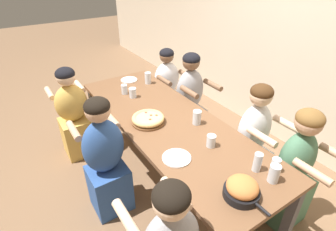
{
  "coord_description": "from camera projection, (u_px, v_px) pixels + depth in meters",
  "views": [
    {
      "loc": [
        1.74,
        -1.13,
        2.11
      ],
      "look_at": [
        0.0,
        0.0,
        0.84
      ],
      "focal_mm": 28.0,
      "sensor_mm": 36.0,
      "label": 1
    }
  ],
  "objects": [
    {
      "name": "ground_plane",
      "position": [
        168.0,
        181.0,
        2.87
      ],
      "size": [
        18.0,
        18.0,
        0.0
      ],
      "primitive_type": "plane",
      "color": "brown",
      "rests_on": "ground"
    },
    {
      "name": "restaurant_back_panel",
      "position": [
        300.0,
        11.0,
        2.83
      ],
      "size": [
        10.0,
        0.06,
        3.2
      ],
      "primitive_type": "cube",
      "color": "beige",
      "rests_on": "ground"
    },
    {
      "name": "dining_table",
      "position": [
        168.0,
        127.0,
        2.5
      ],
      "size": [
        2.44,
        0.83,
        0.79
      ],
      "color": "brown",
      "rests_on": "ground"
    },
    {
      "name": "pizza_board_main",
      "position": [
        148.0,
        119.0,
        2.41
      ],
      "size": [
        0.31,
        0.31,
        0.07
      ],
      "color": "brown",
      "rests_on": "dining_table"
    },
    {
      "name": "skillet_bowl",
      "position": [
        242.0,
        189.0,
        1.65
      ],
      "size": [
        0.34,
        0.23,
        0.14
      ],
      "color": "black",
      "rests_on": "dining_table"
    },
    {
      "name": "empty_plate_a",
      "position": [
        177.0,
        158.0,
        1.99
      ],
      "size": [
        0.22,
        0.22,
        0.02
      ],
      "color": "white",
      "rests_on": "dining_table"
    },
    {
      "name": "empty_plate_b",
      "position": [
        129.0,
        80.0,
        3.24
      ],
      "size": [
        0.2,
        0.2,
        0.02
      ],
      "color": "white",
      "rests_on": "dining_table"
    },
    {
      "name": "drinking_glass_a",
      "position": [
        197.0,
        118.0,
        2.38
      ],
      "size": [
        0.08,
        0.08,
        0.13
      ],
      "color": "silver",
      "rests_on": "dining_table"
    },
    {
      "name": "drinking_glass_b",
      "position": [
        124.0,
        90.0,
        2.91
      ],
      "size": [
        0.07,
        0.07,
        0.11
      ],
      "color": "silver",
      "rests_on": "dining_table"
    },
    {
      "name": "drinking_glass_c",
      "position": [
        148.0,
        79.0,
        3.14
      ],
      "size": [
        0.07,
        0.07,
        0.14
      ],
      "color": "silver",
      "rests_on": "dining_table"
    },
    {
      "name": "drinking_glass_d",
      "position": [
        275.0,
        166.0,
        1.85
      ],
      "size": [
        0.06,
        0.06,
        0.11
      ],
      "color": "silver",
      "rests_on": "dining_table"
    },
    {
      "name": "drinking_glass_e",
      "position": [
        133.0,
        93.0,
        2.83
      ],
      "size": [
        0.08,
        0.08,
        0.11
      ],
      "color": "silver",
      "rests_on": "dining_table"
    },
    {
      "name": "drinking_glass_f",
      "position": [
        211.0,
        142.0,
        2.1
      ],
      "size": [
        0.07,
        0.07,
        0.1
      ],
      "color": "silver",
      "rests_on": "dining_table"
    },
    {
      "name": "drinking_glass_g",
      "position": [
        274.0,
        174.0,
        1.76
      ],
      "size": [
        0.07,
        0.07,
        0.13
      ],
      "color": "silver",
      "rests_on": "dining_table"
    },
    {
      "name": "drinking_glass_h",
      "position": [
        257.0,
        163.0,
        1.85
      ],
      "size": [
        0.06,
        0.06,
        0.15
      ],
      "color": "silver",
      "rests_on": "dining_table"
    },
    {
      "name": "diner_near_center",
      "position": [
        106.0,
        162.0,
        2.31
      ],
      "size": [
        0.51,
        0.4,
        1.19
      ],
      "rotation": [
        0.0,
        0.0,
        1.57
      ],
      "color": "#2D5193",
      "rests_on": "ground"
    },
    {
      "name": "diner_far_left",
      "position": [
        167.0,
        91.0,
        3.63
      ],
      "size": [
        0.51,
        0.4,
        1.11
      ],
      "rotation": [
        0.0,
        0.0,
        -1.57
      ],
      "color": "silver",
      "rests_on": "ground"
    },
    {
      "name": "diner_far_right",
      "position": [
        292.0,
        173.0,
        2.21
      ],
      "size": [
        0.51,
        0.4,
        1.16
      ],
      "rotation": [
        0.0,
        0.0,
        -1.57
      ],
      "color": "#477556",
      "rests_on": "ground"
    },
    {
      "name": "diner_far_midleft",
      "position": [
        189.0,
        103.0,
        3.23
      ],
      "size": [
        0.51,
        0.4,
        1.19
      ],
      "rotation": [
        0.0,
        0.0,
        -1.57
      ],
      "color": "#99999E",
      "rests_on": "ground"
    },
    {
      "name": "diner_far_midright",
      "position": [
        251.0,
        145.0,
        2.53
      ],
      "size": [
        0.51,
        0.4,
        1.19
      ],
      "rotation": [
        0.0,
        0.0,
        -1.57
      ],
      "color": "silver",
      "rests_on": "ground"
    },
    {
      "name": "diner_near_left",
      "position": [
        74.0,
        116.0,
        3.04
      ],
      "size": [
        0.51,
        0.4,
        1.12
      ],
      "rotation": [
        0.0,
        0.0,
        1.57
      ],
      "color": "gold",
      "rests_on": "ground"
    }
  ]
}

